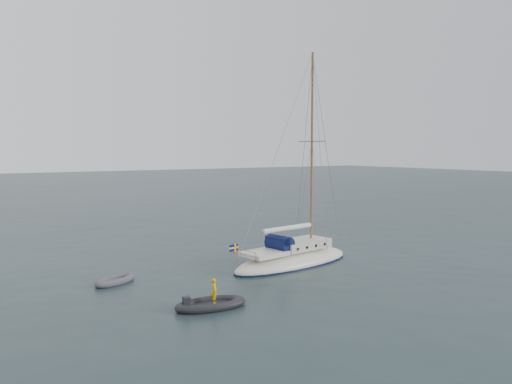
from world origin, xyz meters
TOP-DOWN VIEW (x-y plane):
  - ground at (0.00, 0.00)m, footprint 300.00×300.00m
  - sailboat at (2.57, 0.41)m, footprint 10.16×3.04m
  - dinghy at (-8.61, 2.22)m, footprint 2.73×1.23m
  - rib at (-6.15, -4.59)m, footprint 3.56×1.62m

SIDE VIEW (x-z plane):
  - ground at x=0.00m, z-range 0.00..0.00m
  - dinghy at x=-8.61m, z-range -0.02..0.37m
  - rib at x=-6.15m, z-range -0.49..0.93m
  - sailboat at x=2.57m, z-range -6.14..8.33m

